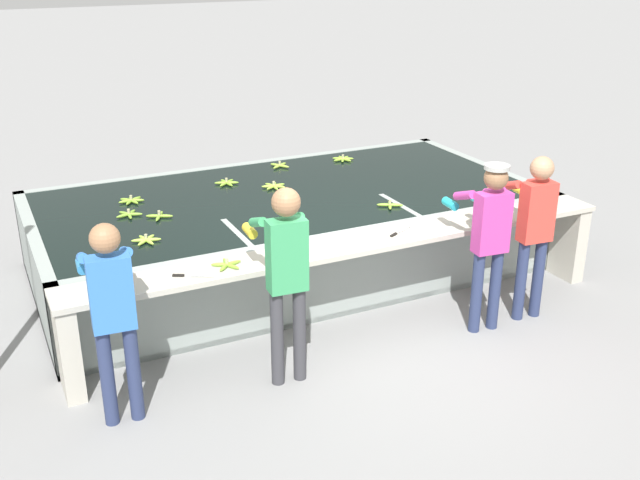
{
  "coord_description": "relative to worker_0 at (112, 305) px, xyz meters",
  "views": [
    {
      "loc": [
        -3.16,
        -5.5,
        3.54
      ],
      "look_at": [
        0.0,
        1.02,
        0.62
      ],
      "focal_mm": 42.0,
      "sensor_mm": 36.0,
      "label": 1
    }
  ],
  "objects": [
    {
      "name": "worker_1",
      "position": [
        1.4,
        -0.04,
        0.06
      ],
      "size": [
        0.44,
        0.73,
        1.74
      ],
      "color": "#38383D",
      "rests_on": "ground"
    },
    {
      "name": "banana_bunch_floating_2",
      "position": [
        1.87,
        2.79,
        -0.09
      ],
      "size": [
        0.27,
        0.28,
        0.08
      ],
      "color": "#7FAD33",
      "rests_on": "wash_tank"
    },
    {
      "name": "ground_plane",
      "position": [
        2.38,
        0.32,
        -1.0
      ],
      "size": [
        80.0,
        80.0,
        0.0
      ],
      "primitive_type": "plane",
      "color": "gray",
      "rests_on": "ground"
    },
    {
      "name": "banana_bunch_floating_8",
      "position": [
        0.88,
        2.02,
        -0.09
      ],
      "size": [
        0.27,
        0.27,
        0.08
      ],
      "color": "#7FAD33",
      "rests_on": "wash_tank"
    },
    {
      "name": "knife_0",
      "position": [
        0.71,
        0.49,
        -0.1
      ],
      "size": [
        0.32,
        0.19,
        0.02
      ],
      "color": "silver",
      "rests_on": "work_ledge"
    },
    {
      "name": "worker_2",
      "position": [
        3.47,
        -0.02,
        0.01
      ],
      "size": [
        0.45,
        0.73,
        1.66
      ],
      "color": "navy",
      "rests_on": "ground"
    },
    {
      "name": "knife_1",
      "position": [
        2.84,
        0.56,
        -0.1
      ],
      "size": [
        0.32,
        0.19,
        0.02
      ],
      "color": "silver",
      "rests_on": "work_ledge"
    },
    {
      "name": "banana_bunch_floating_3",
      "position": [
        3.18,
        1.29,
        -0.09
      ],
      "size": [
        0.26,
        0.26,
        0.08
      ],
      "color": "#7FAD33",
      "rests_on": "wash_tank"
    },
    {
      "name": "worker_3",
      "position": [
        4.02,
        -0.0,
        0.0
      ],
      "size": [
        0.45,
        0.73,
        1.67
      ],
      "color": "navy",
      "rests_on": "ground"
    },
    {
      "name": "banana_bunch_floating_4",
      "position": [
        2.32,
        2.44,
        -0.09
      ],
      "size": [
        0.28,
        0.28,
        0.08
      ],
      "color": "#93BC3D",
      "rests_on": "wash_tank"
    },
    {
      "name": "banana_bunch_floating_6",
      "position": [
        0.6,
        1.43,
        -0.09
      ],
      "size": [
        0.28,
        0.28,
        0.08
      ],
      "color": "#9EC642",
      "rests_on": "wash_tank"
    },
    {
      "name": "work_ledge",
      "position": [
        2.38,
        0.54,
        -0.34
      ],
      "size": [
        5.57,
        0.45,
        0.89
      ],
      "color": "#B7B2A3",
      "rests_on": "ground"
    },
    {
      "name": "banana_bunch_floating_7",
      "position": [
        0.61,
        2.21,
        -0.09
      ],
      "size": [
        0.28,
        0.27,
        0.08
      ],
      "color": "#75A333",
      "rests_on": "wash_tank"
    },
    {
      "name": "banana_bunch_floating_0",
      "position": [
        3.57,
        3.11,
        -0.09
      ],
      "size": [
        0.28,
        0.28,
        0.08
      ],
      "color": "#8CB738",
      "rests_on": "wash_tank"
    },
    {
      "name": "banana_bunch_ledge_1",
      "position": [
        1.65,
        0.6,
        -0.09
      ],
      "size": [
        0.27,
        0.28,
        0.08
      ],
      "color": "#75A333",
      "rests_on": "work_ledge"
    },
    {
      "name": "banana_bunch_ledge_0",
      "position": [
        1.09,
        0.54,
        -0.09
      ],
      "size": [
        0.27,
        0.27,
        0.08
      ],
      "color": "#7FAD33",
      "rests_on": "work_ledge"
    },
    {
      "name": "worker_0",
      "position": [
        0.0,
        0.0,
        0.0
      ],
      "size": [
        0.44,
        0.73,
        1.66
      ],
      "color": "navy",
      "rests_on": "ground"
    },
    {
      "name": "wash_tank",
      "position": [
        2.38,
        2.17,
        -0.56
      ],
      "size": [
        5.57,
        2.81,
        0.89
      ],
      "color": "gray",
      "rests_on": "ground"
    },
    {
      "name": "banana_bunch_floating_1",
      "position": [
        2.71,
        3.18,
        -0.09
      ],
      "size": [
        0.25,
        0.25,
        0.08
      ],
      "color": "#93BC3D",
      "rests_on": "wash_tank"
    },
    {
      "name": "banana_bunch_floating_5",
      "position": [
        0.73,
        2.64,
        -0.09
      ],
      "size": [
        0.28,
        0.28,
        0.08
      ],
      "color": "#7FAD33",
      "rests_on": "wash_tank"
    }
  ]
}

